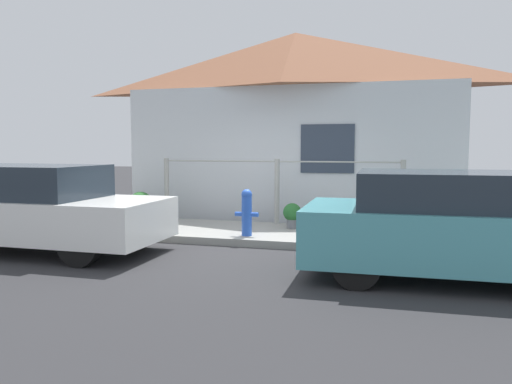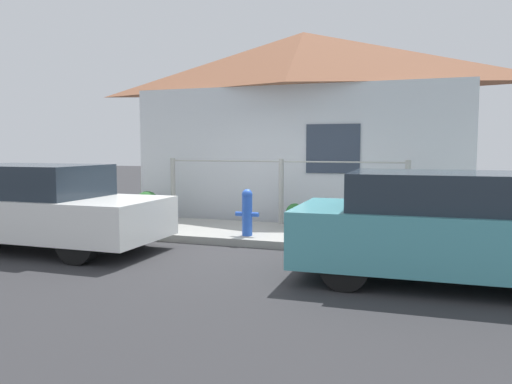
# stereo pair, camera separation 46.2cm
# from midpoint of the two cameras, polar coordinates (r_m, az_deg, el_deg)

# --- Properties ---
(ground_plane) EXTENTS (60.00, 60.00, 0.00)m
(ground_plane) POSITION_cam_midpoint_polar(r_m,az_deg,el_deg) (8.28, -2.15, -6.40)
(ground_plane) COLOR #2D2D30
(sidewalk) EXTENTS (24.00, 1.98, 0.13)m
(sidewalk) POSITION_cam_midpoint_polar(r_m,az_deg,el_deg) (9.20, -0.25, -4.82)
(sidewalk) COLOR gray
(sidewalk) RESTS_ON ground_plane
(house) EXTENTS (7.60, 2.23, 4.24)m
(house) POSITION_cam_midpoint_polar(r_m,az_deg,el_deg) (11.61, 3.25, 13.64)
(house) COLOR silver
(house) RESTS_ON ground_plane
(fence) EXTENTS (4.90, 0.10, 1.29)m
(fence) POSITION_cam_midpoint_polar(r_m,az_deg,el_deg) (9.90, 1.08, 0.40)
(fence) COLOR #999993
(fence) RESTS_ON sidewalk
(car_left) EXTENTS (4.14, 1.67, 1.37)m
(car_left) POSITION_cam_midpoint_polar(r_m,az_deg,el_deg) (8.77, -25.45, -1.69)
(car_left) COLOR white
(car_left) RESTS_ON ground_plane
(car_right) EXTENTS (3.70, 1.84, 1.35)m
(car_right) POSITION_cam_midpoint_polar(r_m,az_deg,el_deg) (6.63, 19.41, -3.65)
(car_right) COLOR teal
(car_right) RESTS_ON ground_plane
(fire_hydrant) EXTENTS (0.42, 0.19, 0.81)m
(fire_hydrant) POSITION_cam_midpoint_polar(r_m,az_deg,el_deg) (8.60, -2.60, -2.23)
(fire_hydrant) COLOR blue
(fire_hydrant) RESTS_ON sidewalk
(potted_plant_near_hydrant) EXTENTS (0.34, 0.34, 0.48)m
(potted_plant_near_hydrant) POSITION_cam_midpoint_polar(r_m,az_deg,el_deg) (9.39, 2.76, -2.54)
(potted_plant_near_hydrant) COLOR slate
(potted_plant_near_hydrant) RESTS_ON sidewalk
(potted_plant_by_fence) EXTENTS (0.51, 0.51, 0.60)m
(potted_plant_by_fence) POSITION_cam_midpoint_polar(r_m,az_deg,el_deg) (10.71, -14.25, -1.42)
(potted_plant_by_fence) COLOR slate
(potted_plant_by_fence) RESTS_ON sidewalk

